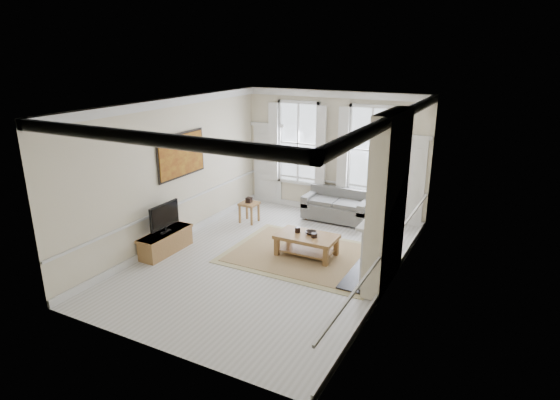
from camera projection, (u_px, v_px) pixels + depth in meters
The scene contains 23 objects.
floor at pixel (271, 261), 10.27m from camera, with size 7.20×7.20×0.00m, color #B7B5AD.
ceiling at pixel (270, 104), 9.22m from camera, with size 7.20×7.20×0.00m, color white.
back_wall at pixel (334, 154), 12.78m from camera, with size 5.20×5.20×0.00m, color beige.
left_wall at pixel (173, 172), 10.89m from camera, with size 7.20×7.20×0.00m, color beige.
right_wall at pixel (394, 205), 8.60m from camera, with size 7.20×7.20×0.00m, color beige.
window_left at pixel (298, 143), 13.14m from camera, with size 1.26×0.20×2.20m, color #B2BCC6, non-canonical shape.
window_right at pixel (371, 150), 12.21m from camera, with size 1.26×0.20×2.20m, color #B2BCC6, non-canonical shape.
door_left at pixel (268, 165), 13.82m from camera, with size 0.90×0.08×2.30m, color silver.
door_right at pixel (407, 183), 12.01m from camera, with size 0.90×0.08×2.30m, color silver.
painting at pixel (181, 155), 11.02m from camera, with size 0.05×1.66×1.06m, color #B1811E.
chimney_breast at pixel (388, 201), 8.85m from camera, with size 0.35×1.70×3.38m, color beige.
hearth at pixel (361, 275), 9.55m from camera, with size 0.55×1.50×0.05m, color black.
fireplace at pixel (373, 245), 9.25m from camera, with size 0.21×1.45×1.33m.
mirror at pixel (378, 181), 8.83m from camera, with size 0.06×1.26×1.06m, color gold.
sofa at pixel (338, 207), 12.63m from camera, with size 1.76×0.86×0.84m.
side_table at pixel (249, 207), 12.43m from camera, with size 0.46×0.46×0.55m.
rug at pixel (306, 255), 10.52m from camera, with size 3.50×2.60×0.02m, color olive.
coffee_table at pixel (307, 238), 10.39m from camera, with size 1.34×0.78×0.50m.
ceramic_pot_a at pixel (298, 230), 10.50m from camera, with size 0.12×0.12×0.12m, color black.
ceramic_pot_b at pixel (314, 235), 10.22m from camera, with size 0.14×0.14×0.10m, color black.
bowl at pixel (311, 233), 10.42m from camera, with size 0.25×0.25×0.06m, color black.
tv_stand at pixel (166, 242), 10.63m from camera, with size 0.44×1.38×0.49m, color brown.
tv at pixel (164, 216), 10.42m from camera, with size 0.08×0.90×0.68m.
Camera 1 is at (4.51, -8.19, 4.46)m, focal length 30.00 mm.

